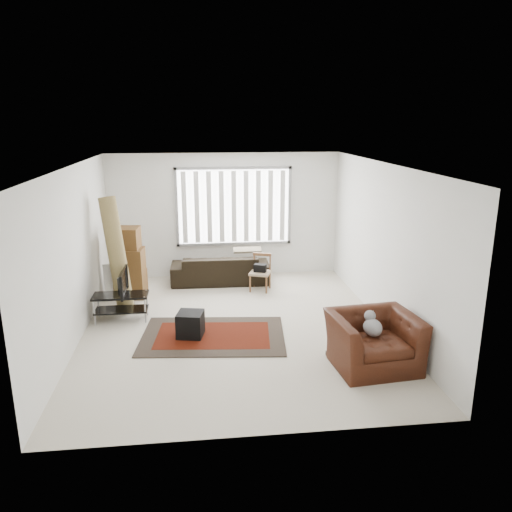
{
  "coord_description": "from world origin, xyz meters",
  "views": [
    {
      "loc": [
        -0.57,
        -7.76,
        3.39
      ],
      "look_at": [
        0.42,
        0.68,
        1.05
      ],
      "focal_mm": 35.0,
      "sensor_mm": 36.0,
      "label": 1
    }
  ],
  "objects_px": {
    "side_chair": "(260,270)",
    "armchair": "(374,337)",
    "moving_boxes": "(130,265)",
    "tv_stand": "(121,302)",
    "sofa": "(220,264)"
  },
  "relations": [
    {
      "from": "tv_stand",
      "to": "side_chair",
      "type": "distance_m",
      "value": 2.9
    },
    {
      "from": "sofa",
      "to": "side_chair",
      "type": "height_order",
      "value": "sofa"
    },
    {
      "from": "tv_stand",
      "to": "side_chair",
      "type": "xyz_separation_m",
      "value": [
        2.6,
        1.29,
        0.08
      ]
    },
    {
      "from": "armchair",
      "to": "sofa",
      "type": "bearing_deg",
      "value": 110.13
    },
    {
      "from": "tv_stand",
      "to": "side_chair",
      "type": "bearing_deg",
      "value": 26.44
    },
    {
      "from": "side_chair",
      "to": "tv_stand",
      "type": "bearing_deg",
      "value": -133.16
    },
    {
      "from": "moving_boxes",
      "to": "armchair",
      "type": "height_order",
      "value": "moving_boxes"
    },
    {
      "from": "moving_boxes",
      "to": "side_chair",
      "type": "distance_m",
      "value": 2.59
    },
    {
      "from": "tv_stand",
      "to": "armchair",
      "type": "distance_m",
      "value": 4.33
    },
    {
      "from": "moving_boxes",
      "to": "sofa",
      "type": "bearing_deg",
      "value": 20.91
    },
    {
      "from": "side_chair",
      "to": "armchair",
      "type": "bearing_deg",
      "value": -50.78
    },
    {
      "from": "sofa",
      "to": "side_chair",
      "type": "bearing_deg",
      "value": 144.37
    },
    {
      "from": "moving_boxes",
      "to": "sofa",
      "type": "distance_m",
      "value": 1.93
    },
    {
      "from": "side_chair",
      "to": "armchair",
      "type": "relative_size",
      "value": 0.59
    },
    {
      "from": "tv_stand",
      "to": "armchair",
      "type": "height_order",
      "value": "armchair"
    }
  ]
}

